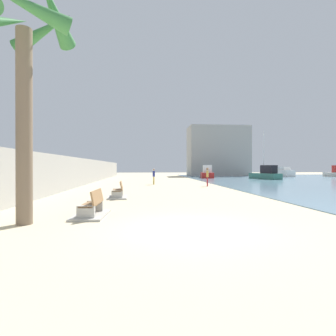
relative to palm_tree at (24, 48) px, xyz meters
name	(u,v)px	position (x,y,z in m)	size (l,w,h in m)	color
ground_plane	(157,186)	(4.99, 16.95, -5.57)	(120.00, 120.00, 0.00)	#C6B793
seawall	(77,172)	(-2.51, 16.95, -4.24)	(0.80, 64.00, 2.66)	#ADAAA3
palm_tree	(24,48)	(0.00, 0.00, 0.00)	(3.42, 3.39, 7.49)	#7A6651
bench_near	(92,210)	(1.86, 1.25, -5.33)	(1.19, 2.14, 0.98)	#ADAAA3
bench_far	(118,194)	(2.24, 7.16, -5.33)	(1.22, 2.16, 0.98)	#ADAAA3
person_walking	(154,175)	(4.75, 18.78, -4.62)	(0.24, 0.52, 1.64)	gold
person_standing	(207,175)	(9.69, 15.90, -4.54)	(0.28, 0.50, 1.75)	#B22D33
boat_outer	(278,173)	(28.73, 39.49, -4.81)	(3.48, 7.42, 1.80)	white
boat_nearest	(266,174)	(21.50, 28.90, -4.77)	(3.09, 5.47, 7.14)	#337060
boat_far_left	(336,173)	(38.49, 36.98, -4.79)	(2.30, 4.26, 2.07)	beige
boat_distant	(207,173)	(14.06, 34.59, -4.78)	(2.84, 6.07, 2.09)	red
harbor_building	(218,151)	(18.77, 44.95, -0.55)	(12.00, 6.00, 10.03)	#9E9E99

